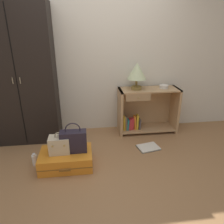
{
  "coord_description": "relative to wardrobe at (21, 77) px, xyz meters",
  "views": [
    {
      "loc": [
        -0.2,
        -2.08,
        1.75
      ],
      "look_at": [
        0.17,
        0.84,
        0.55
      ],
      "focal_mm": 34.05,
      "sensor_mm": 36.0,
      "label": 1
    }
  ],
  "objects": [
    {
      "name": "ground_plane",
      "position": [
        1.16,
        -1.2,
        -1.04
      ],
      "size": [
        9.0,
        9.0,
        0.0
      ],
      "primitive_type": "plane",
      "color": "#9E7047"
    },
    {
      "name": "train_case",
      "position": [
        0.58,
        -0.84,
        -0.72
      ],
      "size": [
        0.26,
        0.2,
        0.29
      ],
      "color": "beige",
      "rests_on": "suitcase_large"
    },
    {
      "name": "suitcase_large",
      "position": [
        0.65,
        -0.85,
        -0.94
      ],
      "size": [
        0.69,
        0.47,
        0.21
      ],
      "color": "orange",
      "rests_on": "ground_plane"
    },
    {
      "name": "bookshelf",
      "position": [
        1.97,
        0.05,
        -0.65
      ],
      "size": [
        1.01,
        0.4,
        0.78
      ],
      "color": "tan",
      "rests_on": "ground_plane"
    },
    {
      "name": "wardrobe",
      "position": [
        0.0,
        0.0,
        0.0
      ],
      "size": [
        1.01,
        0.47,
        2.08
      ],
      "color": "black",
      "rests_on": "ground_plane"
    },
    {
      "name": "handbag",
      "position": [
        0.77,
        -0.83,
        -0.68
      ],
      "size": [
        0.34,
        0.15,
        0.41
      ],
      "color": "#231E2D",
      "rests_on": "suitcase_large"
    },
    {
      "name": "table_lamp",
      "position": [
        1.78,
        0.03,
        0.02
      ],
      "size": [
        0.31,
        0.31,
        0.43
      ],
      "color": "olive",
      "rests_on": "bookshelf"
    },
    {
      "name": "open_book_on_floor",
      "position": [
        1.87,
        -0.55,
        -1.03
      ],
      "size": [
        0.37,
        0.31,
        0.02
      ],
      "color": "white",
      "rests_on": "ground_plane"
    },
    {
      "name": "bowl",
      "position": [
        2.26,
        0.04,
        -0.24
      ],
      "size": [
        0.15,
        0.15,
        0.05
      ],
      "primitive_type": "cylinder",
      "color": "silver",
      "rests_on": "bookshelf"
    },
    {
      "name": "back_wall",
      "position": [
        1.16,
        0.3,
        0.26
      ],
      "size": [
        6.4,
        0.1,
        2.6
      ],
      "primitive_type": "cube",
      "color": "silver",
      "rests_on": "ground_plane"
    },
    {
      "name": "bottle",
      "position": [
        0.23,
        -0.78,
        -0.96
      ],
      "size": [
        0.07,
        0.07,
        0.18
      ],
      "color": "white",
      "rests_on": "ground_plane"
    }
  ]
}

